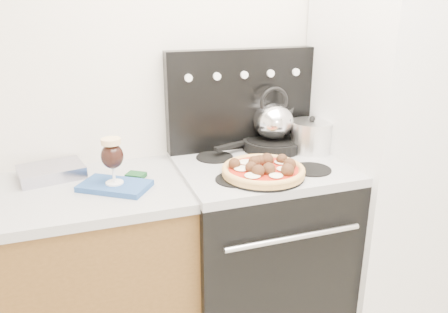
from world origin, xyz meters
name	(u,v)px	position (x,y,z in m)	size (l,w,h in m)	color
room_shell	(374,159)	(0.00, 0.29, 1.25)	(3.52, 3.01, 2.52)	#BDB39F
base_cabinet	(21,297)	(-1.02, 1.20, 0.43)	(1.45, 0.60, 0.86)	brown
countertop	(3,202)	(-1.02, 1.20, 0.88)	(1.48, 0.63, 0.04)	#ABABAC
stove_body	(258,253)	(0.08, 1.18, 0.44)	(0.76, 0.65, 0.88)	black
cooktop	(261,168)	(0.08, 1.18, 0.90)	(0.76, 0.65, 0.04)	#ADADB2
backguard	(241,99)	(0.08, 1.45, 1.17)	(0.76, 0.08, 0.50)	black
fridge	(389,144)	(0.78, 1.15, 0.95)	(0.64, 0.68, 1.90)	silver
foil_sheet	(51,172)	(-0.84, 1.37, 0.93)	(0.27, 0.20, 0.05)	silver
oven_mitt	(115,186)	(-0.59, 1.15, 0.91)	(0.28, 0.16, 0.02)	#254A8B
beer_glass	(113,161)	(-0.59, 1.15, 1.02)	(0.09, 0.09, 0.20)	black
pizza_pan	(263,175)	(0.02, 1.03, 0.93)	(0.35, 0.35, 0.01)	black
pizza	(263,168)	(0.02, 1.03, 0.96)	(0.36, 0.36, 0.05)	tan
skillet	(272,144)	(0.22, 1.35, 0.95)	(0.30, 0.30, 0.05)	black
tea_kettle	(273,118)	(0.22, 1.35, 1.09)	(0.20, 0.20, 0.22)	white
stock_pot	(311,137)	(0.39, 1.26, 0.99)	(0.20, 0.20, 0.15)	silver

